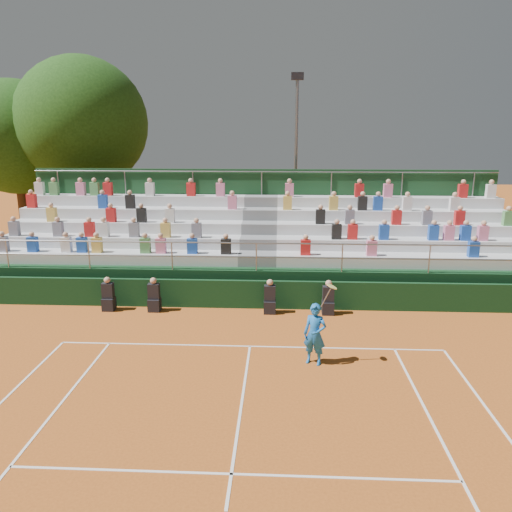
{
  "coord_description": "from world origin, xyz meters",
  "views": [
    {
      "loc": [
        0.83,
        -13.22,
        6.04
      ],
      "look_at": [
        0.0,
        3.5,
        1.8
      ],
      "focal_mm": 35.0,
      "sensor_mm": 36.0,
      "label": 1
    }
  ],
  "objects_px": {
    "tree_west": "(15,137)",
    "floodlight_mast": "(296,151)",
    "tennis_player": "(315,334)",
    "tree_east": "(82,123)"
  },
  "relations": [
    {
      "from": "tree_west",
      "to": "floodlight_mast",
      "type": "height_order",
      "value": "floodlight_mast"
    },
    {
      "from": "tennis_player",
      "to": "tree_east",
      "type": "height_order",
      "value": "tree_east"
    },
    {
      "from": "tree_east",
      "to": "floodlight_mast",
      "type": "height_order",
      "value": "tree_east"
    },
    {
      "from": "tennis_player",
      "to": "floodlight_mast",
      "type": "bearing_deg",
      "value": 90.91
    },
    {
      "from": "tree_west",
      "to": "tree_east",
      "type": "height_order",
      "value": "tree_east"
    },
    {
      "from": "tree_east",
      "to": "floodlight_mast",
      "type": "relative_size",
      "value": 1.12
    },
    {
      "from": "tree_east",
      "to": "floodlight_mast",
      "type": "xyz_separation_m",
      "value": [
        11.05,
        -0.85,
        -1.34
      ]
    },
    {
      "from": "tree_west",
      "to": "tree_east",
      "type": "relative_size",
      "value": 0.89
    },
    {
      "from": "tree_west",
      "to": "floodlight_mast",
      "type": "bearing_deg",
      "value": -4.45
    },
    {
      "from": "floodlight_mast",
      "to": "tree_east",
      "type": "bearing_deg",
      "value": 175.6
    }
  ]
}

